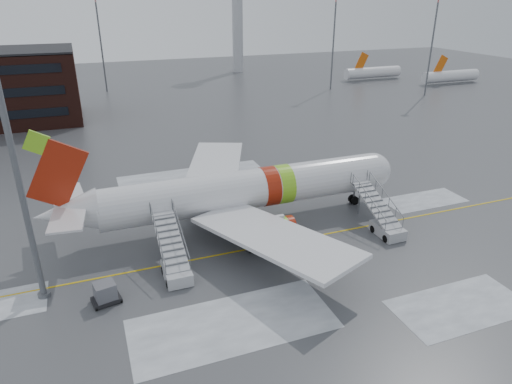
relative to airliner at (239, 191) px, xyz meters
name	(u,v)px	position (x,y,z in m)	size (l,w,h in m)	color
ground	(261,241)	(0.68, -4.05, -3.42)	(260.00, 260.00, 0.00)	#494C4F
airliner	(239,191)	(0.00, 0.00, 0.00)	(35.03, 32.97, 11.18)	silver
airstair_fwd	(383,222)	(12.08, -6.54, -2.35)	(2.05, 7.70, 3.48)	#A1A3A8
airstair_aft	(174,262)	(-7.76, -6.54, -2.35)	(2.05, 7.70, 3.48)	#AEB0B5
pushback_tug	(261,240)	(0.21, -5.16, -2.65)	(3.37, 2.91, 1.73)	black
uld_container	(105,294)	(-13.23, -8.48, -2.66)	(2.22, 1.80, 1.62)	black
light_mast_near	(5,119)	(-17.53, -6.05, 10.12)	(1.20, 1.20, 26.22)	#595B60
control_tower	(237,2)	(30.68, 90.95, 15.33)	(6.40, 6.40, 30.00)	#B2B5BA
light_mast_far_ne	(334,28)	(42.68, 57.95, 10.42)	(1.20, 1.20, 24.25)	#595B60
light_mast_far_n	(99,28)	(-7.32, 73.95, 10.42)	(1.20, 1.20, 24.25)	#595B60
light_mast_far_e	(434,30)	(58.68, 43.95, 10.42)	(1.20, 1.20, 24.25)	#595B60
distant_aircraft	(397,82)	(63.18, 59.95, -3.42)	(35.00, 18.00, 8.00)	#D8590C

